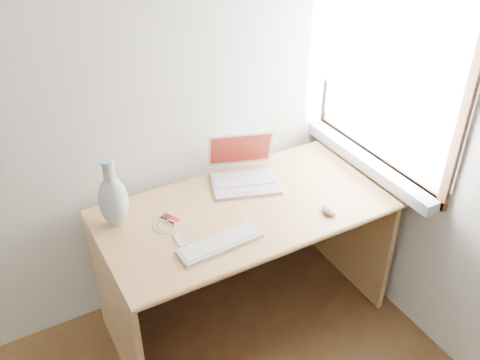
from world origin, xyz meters
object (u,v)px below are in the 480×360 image
external_keyboard (220,243)px  vase (113,199)px  desk (237,231)px  laptop (241,172)px

external_keyboard → vase: (-0.34, 0.36, 0.13)m
desk → laptop: (0.09, 0.12, 0.26)m
desk → vase: 0.68m
laptop → desk: bearing=-107.7°
desk → vase: bearing=171.4°
vase → laptop: bearing=2.8°
laptop → vase: vase is taller
desk → external_keyboard: external_keyboard is taller
desk → vase: vase is taller
external_keyboard → laptop: bearing=47.2°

